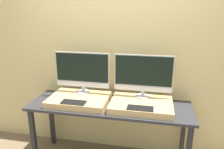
# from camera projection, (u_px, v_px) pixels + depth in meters

# --- Properties ---
(wall_back) EXTENTS (8.00, 0.04, 2.60)m
(wall_back) POSITION_uv_depth(u_px,v_px,m) (116.00, 55.00, 2.74)
(wall_back) COLOR #DBC684
(wall_back) RESTS_ON ground_plane
(workbench) EXTENTS (1.89, 0.60, 0.79)m
(workbench) POSITION_uv_depth(u_px,v_px,m) (110.00, 111.00, 2.57)
(workbench) COLOR #2D2D33
(workbench) RESTS_ON ground_plane
(wooden_riser_left) EXTENTS (0.69, 0.49, 0.08)m
(wooden_riser_left) POSITION_uv_depth(u_px,v_px,m) (79.00, 100.00, 2.59)
(wooden_riser_left) COLOR tan
(wooden_riser_left) RESTS_ON workbench
(monitor_left) EXTENTS (0.67, 0.17, 0.50)m
(monitor_left) POSITION_uv_depth(u_px,v_px,m) (82.00, 71.00, 2.64)
(monitor_left) COLOR #B2B2B7
(monitor_left) RESTS_ON wooden_riser_left
(keyboard_left) EXTENTS (0.28, 0.12, 0.01)m
(keyboard_left) POSITION_uv_depth(u_px,v_px,m) (74.00, 102.00, 2.41)
(keyboard_left) COLOR #2D2D2D
(keyboard_left) RESTS_ON wooden_riser_left
(wooden_riser_right) EXTENTS (0.69, 0.49, 0.08)m
(wooden_riser_right) POSITION_uv_depth(u_px,v_px,m) (141.00, 105.00, 2.45)
(wooden_riser_right) COLOR tan
(wooden_riser_right) RESTS_ON workbench
(monitor_right) EXTENTS (0.67, 0.17, 0.50)m
(monitor_right) POSITION_uv_depth(u_px,v_px,m) (143.00, 75.00, 2.50)
(monitor_right) COLOR #B2B2B7
(monitor_right) RESTS_ON wooden_riser_right
(keyboard_right) EXTENTS (0.28, 0.12, 0.01)m
(keyboard_right) POSITION_uv_depth(u_px,v_px,m) (140.00, 108.00, 2.27)
(keyboard_right) COLOR #2D2D2D
(keyboard_right) RESTS_ON wooden_riser_right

